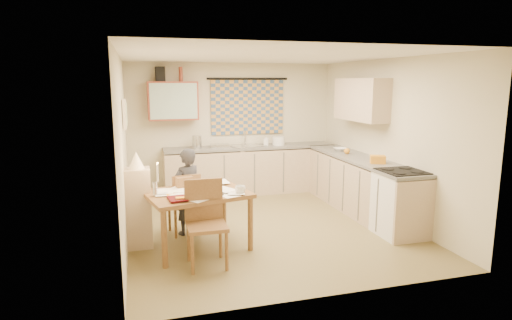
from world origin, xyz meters
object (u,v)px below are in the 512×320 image
object	(u,v)px
counter_right	(360,186)
stove	(400,203)
chair_far	(184,215)
person	(187,192)
counter_back	(250,170)
shelf_stand	(139,208)
dining_table	(197,220)

from	to	relation	value
counter_right	stove	bearing A→B (deg)	-90.00
chair_far	person	xyz separation A→B (m)	(0.05, -0.03, 0.34)
stove	chair_far	distance (m)	3.06
counter_back	person	world-z (taller)	person
counter_right	person	bearing A→B (deg)	-174.85
shelf_stand	chair_far	bearing A→B (deg)	29.75
stove	dining_table	world-z (taller)	stove
person	shelf_stand	distance (m)	0.75
dining_table	chair_far	distance (m)	0.61
counter_back	dining_table	bearing A→B (deg)	-118.76
stove	shelf_stand	xyz separation A→B (m)	(-3.54, 0.54, 0.06)
counter_right	shelf_stand	size ratio (longest dim) A/B	2.81
stove	person	distance (m)	3.00
stove	shelf_stand	world-z (taller)	shelf_stand
chair_far	shelf_stand	distance (m)	0.76
counter_right	shelf_stand	xyz separation A→B (m)	(-3.54, -0.59, 0.07)
chair_far	shelf_stand	size ratio (longest dim) A/B	0.84
dining_table	shelf_stand	world-z (taller)	shelf_stand
counter_back	counter_right	xyz separation A→B (m)	(1.42, -1.72, -0.00)
stove	dining_table	xyz separation A→B (m)	(-2.81, 0.31, -0.09)
chair_far	stove	bearing A→B (deg)	153.09
person	chair_far	bearing A→B (deg)	-56.50
dining_table	chair_far	bearing A→B (deg)	87.46
counter_right	shelf_stand	world-z (taller)	shelf_stand
chair_far	person	bearing A→B (deg)	140.44
dining_table	counter_back	bearing A→B (deg)	48.56
chair_far	dining_table	bearing A→B (deg)	90.38
counter_right	dining_table	distance (m)	2.93
counter_right	stove	size ratio (longest dim) A/B	3.16
person	shelf_stand	xyz separation A→B (m)	(-0.67, -0.33, -0.09)
counter_back	person	distance (m)	2.46
counter_back	dining_table	world-z (taller)	counter_back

